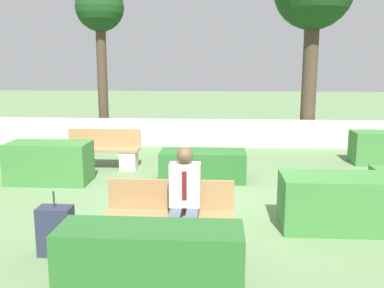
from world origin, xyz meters
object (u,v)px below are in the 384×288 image
bench_front (169,225)px  person_seated_man (184,197)px  tree_leftmost (100,14)px  bench_left_side (103,154)px  suitcase (56,231)px

bench_front → person_seated_man: size_ratio=1.21×
bench_front → person_seated_man: bearing=-34.1°
bench_front → tree_leftmost: tree_leftmost is taller
person_seated_man → tree_leftmost: 9.50m
bench_front → person_seated_man: person_seated_man is taller
tree_leftmost → bench_left_side: bearing=-75.4°
suitcase → bench_left_side: bearing=98.0°
bench_left_side → person_seated_man: size_ratio=1.24×
bench_front → bench_left_side: bearing=115.5°
person_seated_man → suitcase: 1.65m
person_seated_man → bench_left_side: bearing=116.9°
bench_left_side → suitcase: 4.46m
suitcase → tree_leftmost: bearing=101.2°
bench_left_side → person_seated_man: 4.89m
bench_left_side → suitcase: bench_left_side is taller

